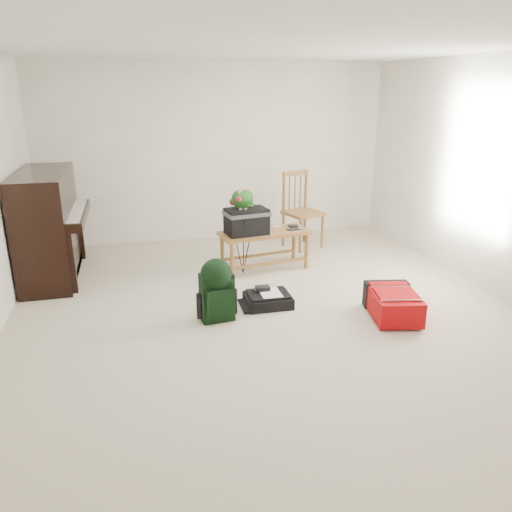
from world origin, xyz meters
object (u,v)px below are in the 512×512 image
object	(u,v)px
dining_chair	(302,211)
flower_stand	(243,232)
red_suitcase	(391,302)
bench	(251,224)
green_backpack	(217,287)
black_duffel	(268,299)
piano	(49,228)

from	to	relation	value
dining_chair	flower_stand	world-z (taller)	flower_stand
red_suitcase	dining_chair	bearing A→B (deg)	104.01
bench	red_suitcase	size ratio (longest dim) A/B	1.60
red_suitcase	green_backpack	bearing A→B (deg)	-179.20
bench	flower_stand	size ratio (longest dim) A/B	1.07
red_suitcase	black_duffel	bearing A→B (deg)	166.42
black_duffel	green_backpack	bearing A→B (deg)	-159.30
piano	bench	xyz separation A→B (m)	(2.32, -0.41, -0.01)
bench	piano	bearing A→B (deg)	161.72
piano	black_duffel	bearing A→B (deg)	-33.11
bench	flower_stand	world-z (taller)	flower_stand
green_backpack	flower_stand	world-z (taller)	flower_stand
dining_chair	red_suitcase	bearing A→B (deg)	-107.31
red_suitcase	flower_stand	world-z (taller)	flower_stand
black_duffel	piano	bearing A→B (deg)	147.87
green_backpack	flower_stand	xyz separation A→B (m)	(0.53, 1.20, 0.18)
piano	black_duffel	xyz separation A→B (m)	(2.24, -1.46, -0.53)
green_backpack	red_suitcase	bearing A→B (deg)	-16.49
piano	red_suitcase	xyz separation A→B (m)	(3.35, -1.99, -0.46)
piano	red_suitcase	size ratio (longest dim) A/B	2.10
piano	flower_stand	xyz separation A→B (m)	(2.21, -0.46, -0.08)
red_suitcase	black_duffel	size ratio (longest dim) A/B	1.51
red_suitcase	flower_stand	bearing A→B (deg)	138.63
piano	dining_chair	world-z (taller)	piano
piano	black_duffel	distance (m)	2.73
bench	dining_chair	size ratio (longest dim) A/B	1.08
black_duffel	dining_chair	bearing A→B (deg)	62.43
dining_chair	flower_stand	size ratio (longest dim) A/B	0.99
dining_chair	piano	bearing A→B (deg)	167.41
red_suitcase	flower_stand	distance (m)	1.94
piano	green_backpack	size ratio (longest dim) A/B	2.42
bench	black_duffel	distance (m)	1.18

